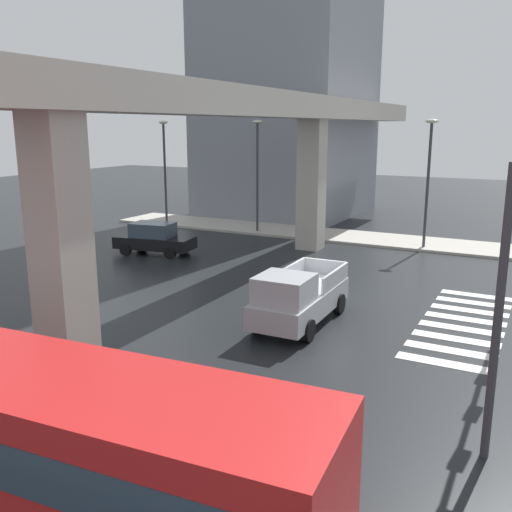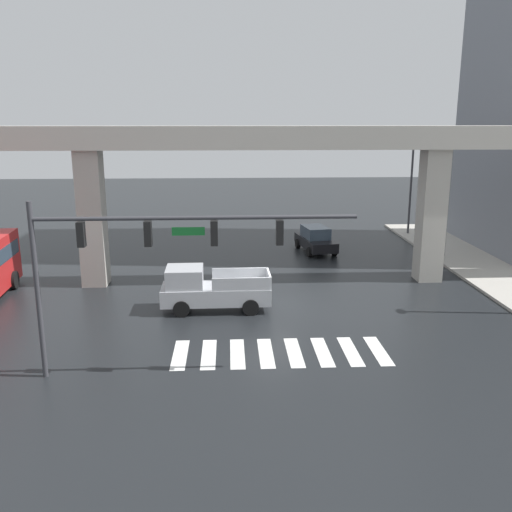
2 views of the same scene
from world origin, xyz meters
TOP-DOWN VIEW (x-y plane):
  - ground_plane at (0.00, 0.00)m, footprint 120.00×120.00m
  - crosswalk_stripes at (0.00, -5.54)m, footprint 8.25×2.80m
  - elevated_overpass at (0.00, 4.09)m, footprint 53.47×1.91m
  - sidewalk_east at (13.23, 2.00)m, footprint 4.00×36.00m
  - pickup_truck at (-2.86, -0.36)m, footprint 5.13×2.16m
  - city_bus at (-14.34, -0.37)m, footprint 3.36×10.95m
  - sedan_black at (3.97, 11.16)m, footprint 2.48×4.53m
  - street_lamp_near_corner at (12.03, -1.71)m, footprint 0.44×0.70m
  - street_lamp_mid_block at (12.03, 8.99)m, footprint 0.44×0.70m
  - street_lamp_far_north at (12.03, 16.31)m, footprint 0.44×0.70m

SIDE VIEW (x-z plane):
  - ground_plane at x=0.00m, z-range 0.00..0.00m
  - crosswalk_stripes at x=0.00m, z-range 0.00..0.01m
  - sidewalk_east at x=13.23m, z-range 0.00..0.15m
  - sedan_black at x=3.97m, z-range -0.01..1.71m
  - pickup_truck at x=-2.86m, z-range -0.05..2.03m
  - city_bus at x=-14.34m, z-range 0.23..3.22m
  - street_lamp_near_corner at x=12.03m, z-range 0.94..8.18m
  - street_lamp_mid_block at x=12.03m, z-range 0.94..8.18m
  - street_lamp_far_north at x=12.03m, z-range 0.94..8.18m
  - elevated_overpass at x=0.00m, z-range 2.92..11.37m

